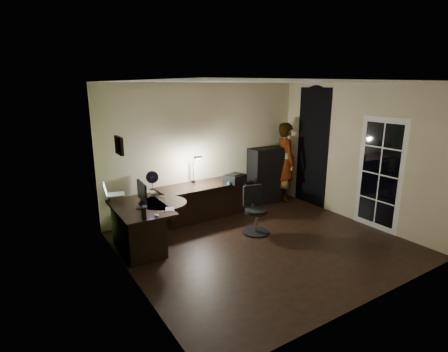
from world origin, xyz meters
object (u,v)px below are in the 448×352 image
desk_left (141,228)px  person (285,162)px  office_chair (256,211)px  monitor (141,199)px  cabinet (267,175)px  desk_right (205,201)px

desk_left → person: bearing=11.4°
office_chair → desk_left: bearing=178.6°
monitor → desk_left: bearing=104.3°
cabinet → person: bearing=-14.9°
monitor → person: person is taller
desk_left → desk_right: 1.71m
monitor → office_chair: size_ratio=0.53×
monitor → person: size_ratio=0.25×
cabinet → office_chair: bearing=-133.3°
desk_left → monitor: size_ratio=2.81×
person → office_chair: bearing=143.3°
desk_left → office_chair: size_ratio=1.49×
desk_right → cabinet: 1.76m
desk_right → person: bearing=-0.7°
cabinet → monitor: bearing=-163.5°
office_chair → person: (1.75, 1.20, 0.48)m
desk_left → monitor: 0.53m
monitor → office_chair: 2.08m
desk_right → office_chair: bearing=-71.5°
desk_left → desk_right: desk_left is taller
desk_left → desk_right: bearing=23.5°
desk_left → person: size_ratio=0.71×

